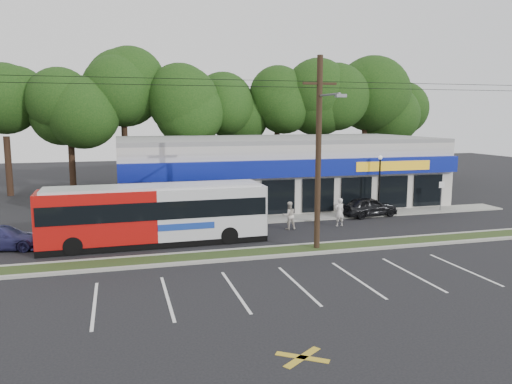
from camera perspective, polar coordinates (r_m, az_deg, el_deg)
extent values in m
plane|color=black|center=(24.80, 1.36, -7.67)|extent=(120.00, 120.00, 0.00)
cube|color=#263415|center=(25.70, 0.70, -6.95)|extent=(40.00, 1.60, 0.12)
cube|color=#9E9E93|center=(24.91, 1.26, -7.43)|extent=(40.00, 0.25, 0.14)
cube|color=#9E9E93|center=(26.49, 0.18, -6.45)|extent=(40.00, 0.25, 0.14)
cube|color=#9E9E93|center=(34.64, 4.93, -2.93)|extent=(32.00, 2.20, 0.10)
cube|color=beige|center=(40.96, 2.20, 2.34)|extent=(25.00, 12.00, 5.00)
cube|color=#101D94|center=(35.00, 5.34, 2.73)|extent=(25.00, 0.50, 1.20)
cube|color=black|center=(35.44, 5.19, -0.45)|extent=(24.00, 0.12, 2.40)
cube|color=yellow|center=(37.83, 15.45, 2.90)|extent=(6.00, 0.06, 0.70)
cube|color=gray|center=(40.76, 2.22, 6.05)|extent=(25.00, 12.00, 0.30)
cylinder|color=black|center=(25.84, 7.14, 4.21)|extent=(0.30, 0.30, 10.00)
cube|color=black|center=(25.83, 7.29, 12.20)|extent=(1.80, 0.12, 0.12)
cylinder|color=#59595E|center=(24.69, 8.36, 10.95)|extent=(0.10, 2.40, 0.10)
cube|color=#59595E|center=(23.51, 9.66, 10.80)|extent=(0.50, 0.25, 0.15)
cylinder|color=black|center=(24.83, 0.74, 12.64)|extent=(50.00, 0.02, 0.02)
cylinder|color=black|center=(24.81, 0.74, 11.95)|extent=(50.00, 0.02, 0.02)
cylinder|color=black|center=(36.65, 13.90, 0.58)|extent=(0.12, 0.12, 4.00)
sphere|color=silver|center=(36.43, 14.02, 3.85)|extent=(0.30, 0.30, 0.30)
cylinder|color=#59595E|center=(39.31, 20.36, -0.51)|extent=(0.06, 0.06, 2.20)
cube|color=white|center=(39.15, 20.47, 0.78)|extent=(0.45, 0.04, 0.45)
cylinder|color=black|center=(49.76, -26.06, 3.00)|extent=(0.56, 0.56, 5.72)
sphere|color=black|center=(49.62, -26.48, 9.43)|extent=(6.76, 6.76, 6.76)
cylinder|color=black|center=(49.10, -20.31, 3.27)|extent=(0.56, 0.56, 5.72)
sphere|color=black|center=(48.95, -20.65, 9.80)|extent=(6.76, 6.76, 6.76)
cylinder|color=black|center=(48.94, -14.46, 3.52)|extent=(0.56, 0.56, 5.72)
sphere|color=black|center=(48.80, -14.71, 10.07)|extent=(6.76, 6.76, 6.76)
cylinder|color=black|center=(49.30, -8.63, 3.73)|extent=(0.56, 0.56, 5.72)
sphere|color=black|center=(49.15, -8.78, 10.23)|extent=(6.76, 6.76, 6.76)
cylinder|color=black|center=(50.15, -2.94, 3.89)|extent=(0.56, 0.56, 5.72)
sphere|color=black|center=(50.01, -2.99, 10.29)|extent=(6.76, 6.76, 6.76)
cylinder|color=black|center=(51.47, 2.51, 4.02)|extent=(0.56, 0.56, 5.72)
sphere|color=black|center=(51.34, 2.55, 10.25)|extent=(6.76, 6.76, 6.76)
cylinder|color=black|center=(53.24, 7.64, 4.10)|extent=(0.56, 0.56, 5.72)
sphere|color=black|center=(53.10, 7.77, 10.12)|extent=(6.76, 6.76, 6.76)
cylinder|color=black|center=(55.40, 12.42, 4.15)|extent=(0.56, 0.56, 5.72)
sphere|color=black|center=(55.27, 12.60, 9.93)|extent=(6.76, 6.76, 6.76)
cylinder|color=black|center=(57.91, 16.80, 4.17)|extent=(0.56, 0.56, 5.72)
sphere|color=black|center=(57.79, 17.04, 9.70)|extent=(6.76, 6.76, 6.76)
cube|color=#B3100D|center=(27.73, -17.69, -2.64)|extent=(6.09, 2.62, 2.78)
cube|color=silver|center=(28.23, -5.31, -2.07)|extent=(6.09, 2.62, 2.78)
cube|color=black|center=(28.15, -11.35, -5.45)|extent=(12.15, 2.66, 0.35)
cube|color=black|center=(27.76, -11.46, -1.70)|extent=(11.91, 2.77, 0.96)
cube|color=black|center=(28.94, 0.63, -1.42)|extent=(0.09, 2.15, 1.41)
cube|color=#193899|center=(26.86, -7.93, -3.93)|extent=(3.03, 0.08, 0.35)
cube|color=silver|center=(27.59, -11.53, 0.57)|extent=(11.54, 2.45, 0.18)
cylinder|color=black|center=(26.94, -20.19, -5.82)|extent=(0.97, 0.30, 0.97)
cylinder|color=black|center=(29.16, -19.92, -4.73)|extent=(0.97, 0.30, 0.97)
cylinder|color=black|center=(27.58, -3.08, -4.97)|extent=(0.97, 0.30, 0.97)
cylinder|color=black|center=(29.75, -4.10, -3.98)|extent=(0.97, 0.30, 0.97)
imported|color=black|center=(35.94, 12.78, -1.64)|extent=(4.24, 2.10, 1.39)
imported|color=navy|center=(29.65, -27.05, -4.66)|extent=(4.62, 2.58, 1.26)
imported|color=silver|center=(32.38, 9.51, -2.28)|extent=(0.71, 0.51, 1.81)
imported|color=silver|center=(31.11, 3.80, -2.69)|extent=(0.88, 0.70, 1.75)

